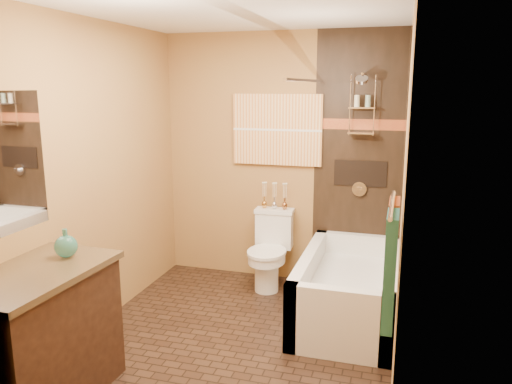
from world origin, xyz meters
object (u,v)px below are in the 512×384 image
at_px(sunset_painting, 277,130).
at_px(bathtub, 348,293).
at_px(toilet, 270,250).
at_px(vanity, 39,337).

relative_size(sunset_painting, bathtub, 0.60).
distance_m(bathtub, toilet, 0.96).
xyz_separation_m(sunset_painting, toilet, (-0.00, -0.26, -1.17)).
height_order(bathtub, toilet, toilet).
relative_size(sunset_painting, vanity, 0.88).
relative_size(sunset_painting, toilet, 1.18).
distance_m(sunset_painting, bathtub, 1.73).
bearing_deg(toilet, sunset_painting, 86.48).
bearing_deg(vanity, toilet, 70.34).
bearing_deg(sunset_painting, toilet, -90.00).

